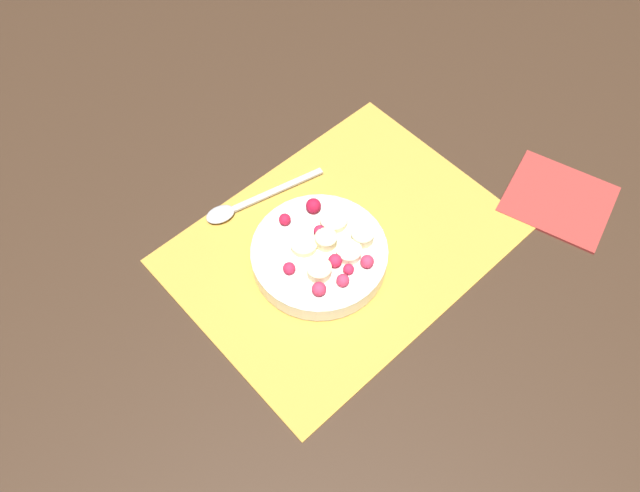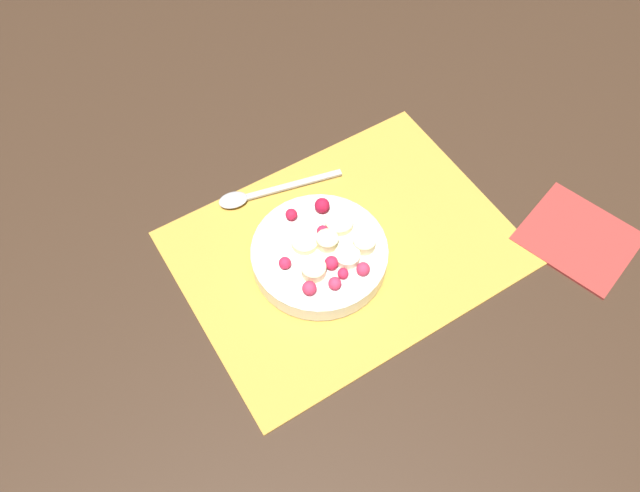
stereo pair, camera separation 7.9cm
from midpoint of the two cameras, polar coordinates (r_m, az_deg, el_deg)
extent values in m
plane|color=#382619|center=(0.84, 5.02, -0.45)|extent=(3.00, 3.00, 0.00)
cube|color=gold|center=(0.83, 5.04, -0.34)|extent=(0.43, 0.32, 0.01)
cylinder|color=silver|center=(0.81, 2.78, -1.10)|extent=(0.18, 0.18, 0.03)
torus|color=silver|center=(0.80, 2.81, -0.72)|extent=(0.18, 0.18, 0.01)
cylinder|color=white|center=(0.79, 2.83, -0.55)|extent=(0.16, 0.16, 0.00)
cylinder|color=beige|center=(0.79, 3.67, 0.04)|extent=(0.04, 0.04, 0.01)
cylinder|color=beige|center=(0.79, 1.43, 0.14)|extent=(0.04, 0.04, 0.01)
cylinder|color=beige|center=(0.81, 4.47, 1.86)|extent=(0.04, 0.04, 0.01)
cylinder|color=beige|center=(0.77, 2.35, -2.42)|extent=(0.04, 0.04, 0.01)
cylinder|color=#F4EAB7|center=(0.78, 5.38, -1.19)|extent=(0.05, 0.05, 0.01)
cylinder|color=beige|center=(0.79, 6.89, 0.05)|extent=(0.04, 0.04, 0.01)
sphere|color=#DB3356|center=(0.77, 6.88, -2.32)|extent=(0.02, 0.02, 0.02)
sphere|color=#B21433|center=(0.82, 2.94, 3.52)|extent=(0.02, 0.02, 0.02)
sphere|color=#D12347|center=(0.77, 5.05, -2.75)|extent=(0.01, 0.01, 0.01)
sphere|color=#DB3356|center=(0.76, 4.33, -3.68)|extent=(0.02, 0.02, 0.02)
sphere|color=#D12347|center=(0.77, -0.29, -1.87)|extent=(0.02, 0.02, 0.02)
sphere|color=#DB3356|center=(0.75, 2.00, -4.12)|extent=(0.02, 0.02, 0.02)
sphere|color=red|center=(0.81, 0.12, 2.69)|extent=(0.02, 0.02, 0.02)
sphere|color=#D12347|center=(0.80, 3.07, 1.15)|extent=(0.02, 0.02, 0.02)
sphere|color=#D12347|center=(0.77, 3.96, -1.78)|extent=(0.02, 0.02, 0.02)
cube|color=#B2B2B7|center=(0.88, 0.16, 5.44)|extent=(0.14, 0.04, 0.00)
ellipsoid|color=#B2B2B7|center=(0.87, -5.40, 4.01)|extent=(0.05, 0.04, 0.01)
cube|color=#A3332D|center=(0.92, 24.86, 0.56)|extent=(0.16, 0.17, 0.01)
camera|label=1|loc=(0.04, -87.13, 4.53)|focal=35.00mm
camera|label=2|loc=(0.04, 92.87, -4.53)|focal=35.00mm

